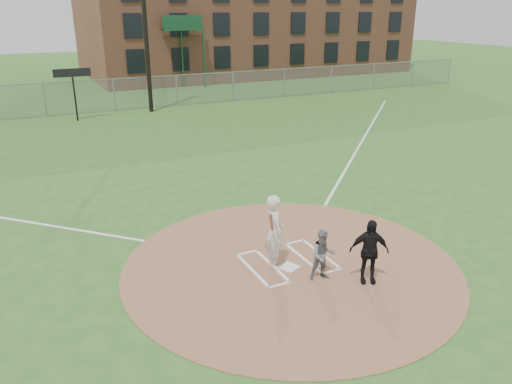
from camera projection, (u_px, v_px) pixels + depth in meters
name	position (u px, v px, depth m)	size (l,w,h in m)	color
ground	(291.00, 265.00, 12.57)	(140.00, 140.00, 0.00)	#2E6021
dirt_circle	(291.00, 265.00, 12.56)	(8.40, 8.40, 0.02)	#9A6A49
home_plate	(289.00, 267.00, 12.39)	(0.42, 0.42, 0.03)	silver
foul_line_first	(361.00, 143.00, 23.85)	(0.10, 24.00, 0.01)	white
catcher	(323.00, 255.00, 11.70)	(0.60, 0.47, 1.24)	slate
umpire	(369.00, 251.00, 11.53)	(0.92, 0.38, 1.57)	black
batters_boxes	(288.00, 262.00, 12.69)	(2.08, 1.88, 0.01)	white
batter_at_plate	(274.00, 232.00, 12.14)	(0.77, 1.05, 1.90)	silver
outfield_fence	(114.00, 95.00, 30.76)	(56.08, 0.08, 2.03)	slate
scoreboard_sign	(73.00, 78.00, 27.74)	(2.00, 0.10, 2.93)	black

